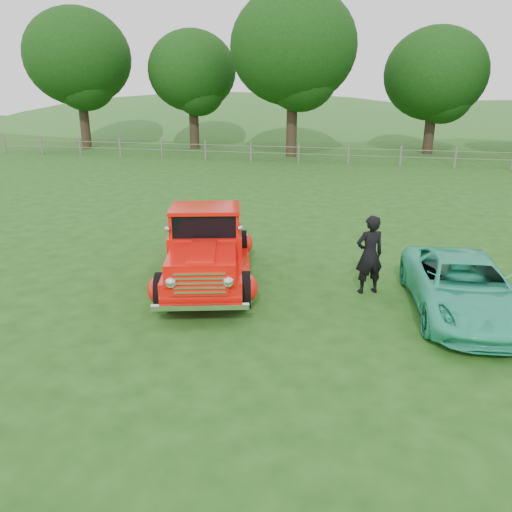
% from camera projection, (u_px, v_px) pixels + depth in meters
% --- Properties ---
extents(ground, '(140.00, 140.00, 0.00)m').
position_uv_depth(ground, '(264.00, 320.00, 9.58)').
color(ground, '#1B4612').
rests_on(ground, ground).
extents(distant_hills, '(116.00, 60.00, 18.00)m').
position_uv_depth(distant_hills, '(336.00, 159.00, 66.70)').
color(distant_hills, '#336A27').
rests_on(distant_hills, ground).
extents(fence_line, '(48.00, 0.12, 1.20)m').
position_uv_depth(fence_line, '(348.00, 154.00, 29.64)').
color(fence_line, '#696259').
rests_on(fence_line, ground).
extents(tree_far_west, '(7.60, 7.60, 9.93)m').
position_uv_depth(tree_far_west, '(78.00, 57.00, 36.09)').
color(tree_far_west, black).
rests_on(tree_far_west, ground).
extents(tree_mid_west, '(6.40, 6.40, 8.46)m').
position_uv_depth(tree_mid_west, '(192.00, 71.00, 36.38)').
color(tree_mid_west, black).
rests_on(tree_mid_west, ground).
extents(tree_near_west, '(8.00, 8.00, 10.42)m').
position_uv_depth(tree_near_west, '(293.00, 47.00, 31.38)').
color(tree_near_west, black).
rests_on(tree_near_west, ground).
extents(tree_near_east, '(6.80, 6.80, 8.33)m').
position_uv_depth(tree_near_east, '(435.00, 74.00, 33.47)').
color(tree_near_east, black).
rests_on(tree_near_east, ground).
extents(red_pickup, '(3.22, 5.27, 1.78)m').
position_uv_depth(red_pickup, '(207.00, 248.00, 11.34)').
color(red_pickup, black).
rests_on(red_pickup, ground).
extents(teal_sedan, '(2.36, 4.27, 1.13)m').
position_uv_depth(teal_sedan, '(463.00, 286.00, 9.74)').
color(teal_sedan, '#2FBF94').
rests_on(teal_sedan, ground).
extents(man, '(0.75, 0.66, 1.73)m').
position_uv_depth(man, '(369.00, 255.00, 10.66)').
color(man, black).
rests_on(man, ground).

